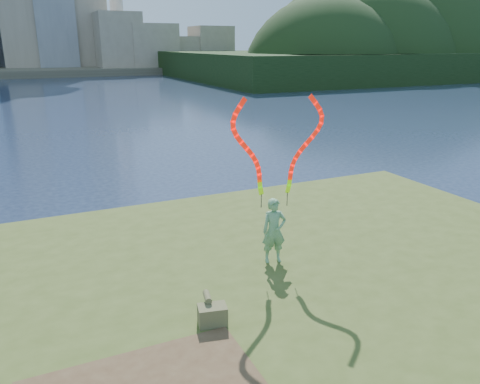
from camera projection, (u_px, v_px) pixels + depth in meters
name	position (u px, v px, depth m)	size (l,w,h in m)	color
ground	(220.00, 311.00, 9.69)	(320.00, 320.00, 0.00)	#17233B
grassy_knoll	(274.00, 362.00, 7.60)	(20.00, 18.00, 0.80)	#3C4C1B
far_shore	(35.00, 69.00, 91.72)	(320.00, 40.00, 1.20)	#4E4839
wooded_hill	(396.00, 73.00, 85.32)	(78.00, 50.00, 63.00)	black
woman_with_ribbons	(275.00, 196.00, 9.70)	(1.93, 0.52, 3.82)	#16661E
canvas_bag	(212.00, 314.00, 7.79)	(0.53, 0.60, 0.45)	#4D522E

